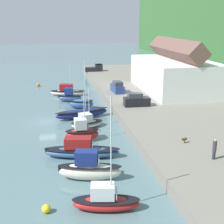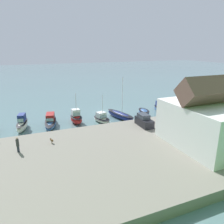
{
  "view_description": "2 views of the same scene",
  "coord_description": "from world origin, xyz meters",
  "views": [
    {
      "loc": [
        45.87,
        1.11,
        14.81
      ],
      "look_at": [
        1.28,
        9.8,
        1.34
      ],
      "focal_mm": 50.0,
      "sensor_mm": 36.0,
      "label": 1
    },
    {
      "loc": [
        18.29,
        46.36,
        15.14
      ],
      "look_at": [
        1.03,
        5.18,
        1.67
      ],
      "focal_mm": 35.0,
      "sensor_mm": 36.0,
      "label": 2
    }
  ],
  "objects": [
    {
      "name": "ground_plane",
      "position": [
        0.0,
        0.0,
        0.0
      ],
      "size": [
        320.0,
        320.0,
        0.0
      ],
      "primitive_type": "plane",
      "color": "slate"
    },
    {
      "name": "quay_promenade",
      "position": [
        0.0,
        21.99,
        0.67
      ],
      "size": [
        98.82,
        22.89,
        1.35
      ],
      "color": "gray",
      "rests_on": "ground_plane"
    },
    {
      "name": "moored_boat_0",
      "position": [
        -16.53,
        4.12,
        0.84
      ],
      "size": [
        3.72,
        7.58,
        6.09
      ],
      "rotation": [
        0.0,
        0.0,
        -0.21
      ],
      "color": "white",
      "rests_on": "ground_plane"
    },
    {
      "name": "moored_boat_1",
      "position": [
        -11.7,
        4.21,
        0.94
      ],
      "size": [
        2.3,
        4.57,
        2.57
      ],
      "rotation": [
        0.0,
        0.0,
        -0.15
      ],
      "color": "#33568E",
      "rests_on": "ground_plane"
    },
    {
      "name": "moored_boat_2",
      "position": [
        -6.48,
        5.85,
        0.85
      ],
      "size": [
        2.96,
        4.69,
        1.61
      ],
      "rotation": [
        0.0,
        0.0,
        -0.21
      ],
      "color": "#33568E",
      "rests_on": "ground_plane"
    },
    {
      "name": "moored_boat_3",
      "position": [
        -0.82,
        5.43,
        0.78
      ],
      "size": [
        3.9,
        8.85,
        9.11
      ],
      "rotation": [
        0.0,
        0.0,
        0.24
      ],
      "color": "navy",
      "rests_on": "ground_plane"
    },
    {
      "name": "moored_boat_4",
      "position": [
        3.59,
        5.67,
        0.72
      ],
      "size": [
        3.35,
        5.09,
        5.77
      ],
      "rotation": [
        0.0,
        0.0,
        0.22
      ],
      "color": "white",
      "rests_on": "ground_plane"
    },
    {
      "name": "moored_boat_5",
      "position": [
        8.68,
        4.48,
        1.09
      ],
      "size": [
        2.32,
        4.37,
        6.33
      ],
      "rotation": [
        0.0,
        0.0,
        0.04
      ],
      "color": "red",
      "rests_on": "ground_plane"
    },
    {
      "name": "moored_boat_6",
      "position": [
        13.73,
        3.88,
        0.85
      ],
      "size": [
        3.73,
        8.74,
        2.37
      ],
      "rotation": [
        0.0,
        0.0,
        -0.2
      ],
      "color": "#33568E",
      "rests_on": "ground_plane"
    },
    {
      "name": "moored_boat_7",
      "position": [
        18.95,
        4.14,
        1.11
      ],
      "size": [
        2.96,
        6.37,
        2.99
      ],
      "rotation": [
        0.0,
        0.0,
        -0.22
      ],
      "color": "white",
      "rests_on": "ground_plane"
    },
    {
      "name": "parked_car_0",
      "position": [
        -1.38,
        14.36,
        2.26
      ],
      "size": [
        1.96,
        4.27,
        2.16
      ],
      "rotation": [
        0.0,
        0.0,
        -0.04
      ],
      "color": "black",
      "rests_on": "quay_promenade"
    },
    {
      "name": "parked_car_1",
      "position": [
        -11.79,
        13.41,
        2.26
      ],
      "size": [
        4.3,
        2.05,
        2.16
      ],
      "rotation": [
        0.0,
        0.0,
        1.63
      ],
      "color": "navy",
      "rests_on": "quay_promenade"
    },
    {
      "name": "person_on_quay",
      "position": [
        19.64,
        16.64,
        2.45
      ],
      "size": [
        0.4,
        0.4,
        2.14
      ],
      "color": "#232838",
      "rests_on": "quay_promenade"
    },
    {
      "name": "dog_on_quay",
      "position": [
        15.05,
        15.49,
        1.8
      ],
      "size": [
        0.57,
        0.87,
        0.68
      ],
      "rotation": [
        0.0,
        0.0,
        3.51
      ],
      "color": "brown",
      "rests_on": "quay_promenade"
    },
    {
      "name": "mooring_buoy_1",
      "position": [
        -26.74,
        -2.06,
        0.38
      ],
      "size": [
        0.76,
        0.76,
        0.76
      ],
      "color": "orange",
      "rests_on": "ground_plane"
    }
  ]
}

